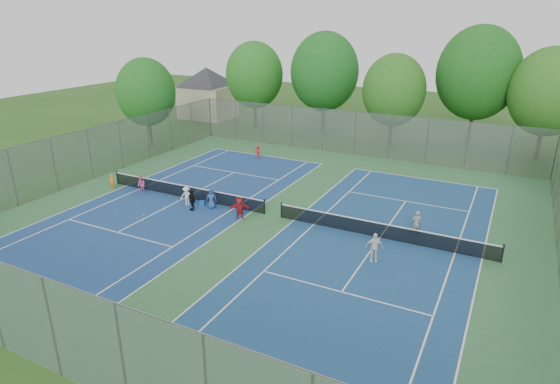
# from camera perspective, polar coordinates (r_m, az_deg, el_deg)

# --- Properties ---
(ground) EXTENTS (120.00, 120.00, 0.00)m
(ground) POSITION_cam_1_polar(r_m,az_deg,el_deg) (29.97, -0.87, -2.92)
(ground) COLOR #275019
(ground) RESTS_ON ground
(court_pad) EXTENTS (32.00, 32.00, 0.01)m
(court_pad) POSITION_cam_1_polar(r_m,az_deg,el_deg) (29.97, -0.87, -2.91)
(court_pad) COLOR #2F6439
(court_pad) RESTS_ON ground
(court_left) EXTENTS (10.97, 23.77, 0.01)m
(court_left) POSITION_cam_1_polar(r_m,az_deg,el_deg) (33.59, -11.48, -0.68)
(court_left) COLOR navy
(court_left) RESTS_ON court_pad
(court_right) EXTENTS (10.97, 23.77, 0.01)m
(court_right) POSITION_cam_1_polar(r_m,az_deg,el_deg) (27.66, 12.10, -5.46)
(court_right) COLOR navy
(court_right) RESTS_ON court_pad
(net_left) EXTENTS (12.87, 0.10, 0.91)m
(net_left) POSITION_cam_1_polar(r_m,az_deg,el_deg) (33.43, -11.53, 0.03)
(net_left) COLOR black
(net_left) RESTS_ON ground
(net_right) EXTENTS (12.87, 0.10, 0.91)m
(net_right) POSITION_cam_1_polar(r_m,az_deg,el_deg) (27.48, 12.17, -4.64)
(net_right) COLOR black
(net_right) RESTS_ON ground
(fence_north) EXTENTS (32.00, 0.10, 4.00)m
(fence_north) POSITION_cam_1_polar(r_m,az_deg,el_deg) (43.44, 9.14, 7.04)
(fence_north) COLOR gray
(fence_north) RESTS_ON ground
(fence_south) EXTENTS (32.00, 0.10, 4.00)m
(fence_south) POSITION_cam_1_polar(r_m,az_deg,el_deg) (18.28, -26.03, -14.69)
(fence_south) COLOR gray
(fence_south) RESTS_ON ground
(fence_west) EXTENTS (0.10, 32.00, 4.00)m
(fence_west) POSITION_cam_1_polar(r_m,az_deg,el_deg) (39.05, -22.16, 4.26)
(fence_west) COLOR gray
(fence_west) RESTS_ON ground
(house) EXTENTS (11.03, 11.03, 7.30)m
(house) POSITION_cam_1_polar(r_m,az_deg,el_deg) (60.08, -8.91, 12.89)
(house) COLOR #B7A88C
(house) RESTS_ON ground
(tree_nw) EXTENTS (6.40, 6.40, 9.58)m
(tree_nw) POSITION_cam_1_polar(r_m,az_deg,el_deg) (53.88, -3.15, 14.05)
(tree_nw) COLOR #443326
(tree_nw) RESTS_ON ground
(tree_nl) EXTENTS (7.20, 7.20, 10.69)m
(tree_nl) POSITION_cam_1_polar(r_m,az_deg,el_deg) (51.20, 5.44, 14.38)
(tree_nl) COLOR #443326
(tree_nl) RESTS_ON ground
(tree_nc) EXTENTS (6.00, 6.00, 8.85)m
(tree_nc) POSITION_cam_1_polar(r_m,az_deg,el_deg) (47.02, 13.72, 11.96)
(tree_nc) COLOR #443326
(tree_nc) RESTS_ON ground
(tree_nr) EXTENTS (7.60, 7.60, 11.42)m
(tree_nr) POSITION_cam_1_polar(r_m,az_deg,el_deg) (48.66, 22.99, 13.19)
(tree_nr) COLOR #443326
(tree_nr) RESTS_ON ground
(tree_ne) EXTENTS (6.60, 6.60, 9.77)m
(tree_ne) POSITION_cam_1_polar(r_m,az_deg,el_deg) (46.68, 29.98, 10.51)
(tree_ne) COLOR #443326
(tree_ne) RESTS_ON ground
(tree_side_w) EXTENTS (5.60, 5.60, 8.47)m
(tree_side_w) POSITION_cam_1_polar(r_m,az_deg,el_deg) (47.32, -16.02, 11.62)
(tree_side_w) COLOR #443326
(tree_side_w) RESTS_ON ground
(ball_crate) EXTENTS (0.48, 0.48, 0.31)m
(ball_crate) POSITION_cam_1_polar(r_m,az_deg,el_deg) (31.98, -9.49, -1.37)
(ball_crate) COLOR #1751AE
(ball_crate) RESTS_ON ground
(ball_hopper) EXTENTS (0.35, 0.35, 0.53)m
(ball_hopper) POSITION_cam_1_polar(r_m,az_deg,el_deg) (33.15, -8.35, -0.30)
(ball_hopper) COLOR #227E32
(ball_hopper) RESTS_ON ground
(student_a) EXTENTS (0.46, 0.33, 1.17)m
(student_a) POSITION_cam_1_polar(r_m,az_deg,el_deg) (36.47, -19.80, 1.15)
(student_a) COLOR orange
(student_a) RESTS_ON ground
(student_b) EXTENTS (0.68, 0.57, 1.24)m
(student_b) POSITION_cam_1_polar(r_m,az_deg,el_deg) (35.11, -16.53, 0.86)
(student_b) COLOR pink
(student_b) RESTS_ON ground
(student_c) EXTENTS (0.99, 0.84, 1.32)m
(student_c) POSITION_cam_1_polar(r_m,az_deg,el_deg) (32.03, -11.31, -0.48)
(student_c) COLOR white
(student_c) RESTS_ON ground
(student_d) EXTENTS (0.90, 0.62, 1.41)m
(student_d) POSITION_cam_1_polar(r_m,az_deg,el_deg) (31.11, -10.70, -0.99)
(student_d) COLOR black
(student_d) RESTS_ON ground
(student_e) EXTENTS (0.80, 0.68, 1.40)m
(student_e) POSITION_cam_1_polar(r_m,az_deg,el_deg) (31.24, -8.36, -0.77)
(student_e) COLOR #274A92
(student_e) RESTS_ON ground
(student_f) EXTENTS (1.39, 1.05, 1.46)m
(student_f) POSITION_cam_1_polar(r_m,az_deg,el_deg) (29.38, -4.95, -1.95)
(student_f) COLOR #B21920
(student_f) RESTS_ON ground
(child_far_baseline) EXTENTS (0.81, 0.53, 1.18)m
(child_far_baseline) POSITION_cam_1_polar(r_m,az_deg,el_deg) (42.20, -2.70, 4.90)
(child_far_baseline) COLOR red
(child_far_baseline) RESTS_ON ground
(instructor) EXTENTS (0.68, 0.60, 1.56)m
(instructor) POSITION_cam_1_polar(r_m,az_deg,el_deg) (28.13, 16.29, -3.70)
(instructor) COLOR gray
(instructor) RESTS_ON ground
(teen_court_b) EXTENTS (1.01, 0.69, 1.59)m
(teen_court_b) POSITION_cam_1_polar(r_m,az_deg,el_deg) (24.75, 11.41, -6.62)
(teen_court_b) COLOR white
(teen_court_b) RESTS_ON ground
(tennis_ball_0) EXTENTS (0.07, 0.07, 0.07)m
(tennis_ball_0) POSITION_cam_1_polar(r_m,az_deg,el_deg) (30.86, -17.00, -3.09)
(tennis_ball_0) COLOR yellow
(tennis_ball_0) RESTS_ON ground
(tennis_ball_1) EXTENTS (0.07, 0.07, 0.07)m
(tennis_ball_1) POSITION_cam_1_polar(r_m,az_deg,el_deg) (31.80, -20.46, -2.80)
(tennis_ball_1) COLOR #E4F539
(tennis_ball_1) RESTS_ON ground
(tennis_ball_2) EXTENTS (0.07, 0.07, 0.07)m
(tennis_ball_2) POSITION_cam_1_polar(r_m,az_deg,el_deg) (31.99, -19.40, -2.53)
(tennis_ball_2) COLOR #DFF138
(tennis_ball_2) RESTS_ON ground
(tennis_ball_3) EXTENTS (0.07, 0.07, 0.07)m
(tennis_ball_3) POSITION_cam_1_polar(r_m,az_deg,el_deg) (31.31, -16.35, -2.68)
(tennis_ball_3) COLOR #BBE134
(tennis_ball_3) RESTS_ON ground
(tennis_ball_4) EXTENTS (0.07, 0.07, 0.07)m
(tennis_ball_4) POSITION_cam_1_polar(r_m,az_deg,el_deg) (28.56, -9.34, -4.36)
(tennis_ball_4) COLOR #B4D331
(tennis_ball_4) RESTS_ON ground
(tennis_ball_5) EXTENTS (0.07, 0.07, 0.07)m
(tennis_ball_5) POSITION_cam_1_polar(r_m,az_deg,el_deg) (30.39, -16.38, -3.39)
(tennis_ball_5) COLOR #B9CB2F
(tennis_ball_5) RESTS_ON ground
(tennis_ball_6) EXTENTS (0.07, 0.07, 0.07)m
(tennis_ball_6) POSITION_cam_1_polar(r_m,az_deg,el_deg) (27.28, -11.61, -5.77)
(tennis_ball_6) COLOR #B4C32D
(tennis_ball_6) RESTS_ON ground
(tennis_ball_7) EXTENTS (0.07, 0.07, 0.07)m
(tennis_ball_7) POSITION_cam_1_polar(r_m,az_deg,el_deg) (31.74, -13.85, -2.11)
(tennis_ball_7) COLOR yellow
(tennis_ball_7) RESTS_ON ground
(tennis_ball_8) EXTENTS (0.07, 0.07, 0.07)m
(tennis_ball_8) POSITION_cam_1_polar(r_m,az_deg,el_deg) (31.20, -16.25, -2.75)
(tennis_ball_8) COLOR #B2CA2E
(tennis_ball_8) RESTS_ON ground
(tennis_ball_9) EXTENTS (0.07, 0.07, 0.07)m
(tennis_ball_9) POSITION_cam_1_polar(r_m,az_deg,el_deg) (29.65, -10.66, -3.49)
(tennis_ball_9) COLOR #C7D030
(tennis_ball_9) RESTS_ON ground
(tennis_ball_10) EXTENTS (0.07, 0.07, 0.07)m
(tennis_ball_10) POSITION_cam_1_polar(r_m,az_deg,el_deg) (34.17, -19.55, -1.08)
(tennis_ball_10) COLOR #C0D431
(tennis_ball_10) RESTS_ON ground
(tennis_ball_11) EXTENTS (0.07, 0.07, 0.07)m
(tennis_ball_11) POSITION_cam_1_polar(r_m,az_deg,el_deg) (32.91, -16.95, -1.60)
(tennis_ball_11) COLOR #D6E234
(tennis_ball_11) RESTS_ON ground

